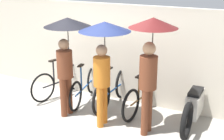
% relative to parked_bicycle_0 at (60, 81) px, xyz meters
% --- Properties ---
extents(ground_plane, '(30.00, 30.00, 0.00)m').
position_rel_parked_bicycle_0_xyz_m(ground_plane, '(1.05, -1.52, -0.37)').
color(ground_plane, '#9E998E').
extents(back_wall, '(11.20, 0.12, 2.21)m').
position_rel_parked_bicycle_0_xyz_m(back_wall, '(1.05, 0.48, 0.73)').
color(back_wall, beige).
rests_on(back_wall, ground).
extents(parked_bicycle_0, '(0.53, 1.69, 1.10)m').
position_rel_parked_bicycle_0_xyz_m(parked_bicycle_0, '(0.00, 0.00, 0.00)').
color(parked_bicycle_0, black).
rests_on(parked_bicycle_0, ground).
extents(parked_bicycle_1, '(0.51, 1.70, 1.00)m').
position_rel_parked_bicycle_0_xyz_m(parked_bicycle_1, '(0.70, -0.02, -0.02)').
color(parked_bicycle_1, black).
rests_on(parked_bicycle_1, ground).
extents(parked_bicycle_2, '(0.44, 1.80, 0.99)m').
position_rel_parked_bicycle_0_xyz_m(parked_bicycle_2, '(1.40, 0.04, 0.02)').
color(parked_bicycle_2, black).
rests_on(parked_bicycle_2, ground).
extents(parked_bicycle_3, '(0.44, 1.70, 0.97)m').
position_rel_parked_bicycle_0_xyz_m(parked_bicycle_3, '(2.10, 0.04, -0.01)').
color(parked_bicycle_3, black).
rests_on(parked_bicycle_3, ground).
extents(pedestrian_leading, '(0.94, 0.94, 2.03)m').
position_rel_parked_bicycle_0_xyz_m(pedestrian_leading, '(0.75, -0.71, 1.20)').
color(pedestrian_leading, brown).
rests_on(pedestrian_leading, ground).
extents(pedestrian_center, '(0.98, 0.98, 2.02)m').
position_rel_parked_bicycle_0_xyz_m(pedestrian_center, '(1.61, -0.76, 1.21)').
color(pedestrian_center, '#C66B1E').
rests_on(pedestrian_center, ground).
extents(pedestrian_trailing, '(0.87, 0.87, 2.15)m').
position_rel_parked_bicycle_0_xyz_m(pedestrian_trailing, '(2.50, -0.67, 1.24)').
color(pedestrian_trailing, brown).
rests_on(pedestrian_trailing, ground).
extents(motorcycle, '(0.58, 1.99, 0.92)m').
position_rel_parked_bicycle_0_xyz_m(motorcycle, '(3.20, 0.02, 0.03)').
color(motorcycle, black).
rests_on(motorcycle, ground).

